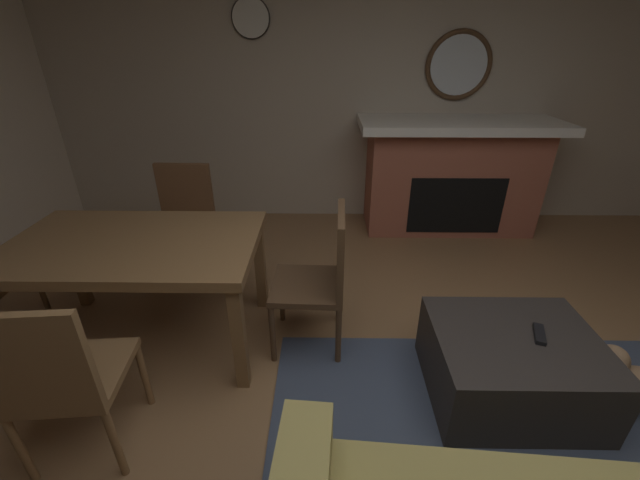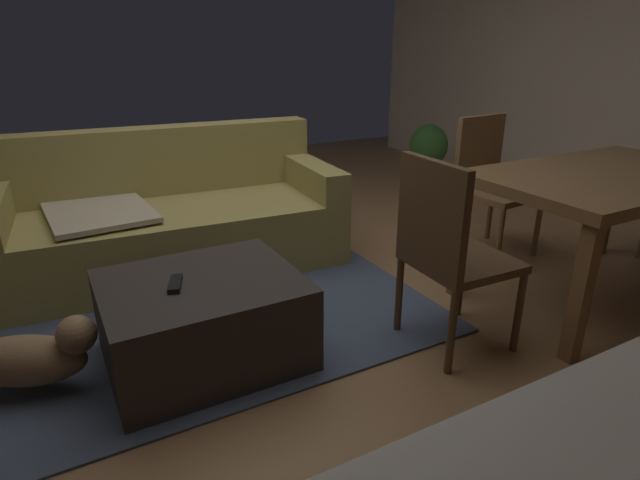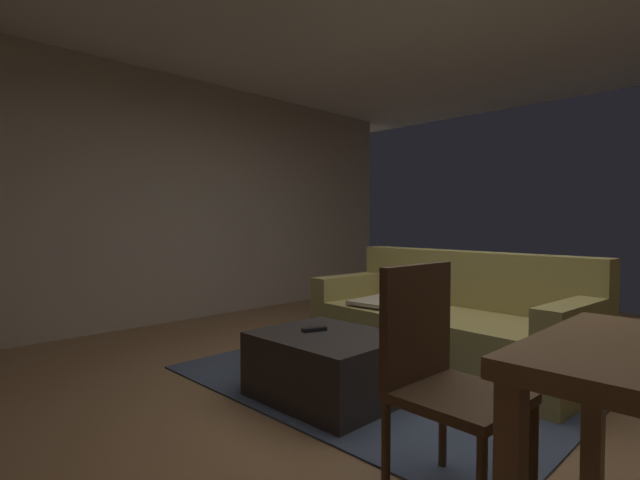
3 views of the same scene
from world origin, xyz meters
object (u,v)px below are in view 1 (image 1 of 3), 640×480
(tv_remote, at_px, (539,334))
(dining_chair_north, at_px, (59,375))
(round_wall_mirror, at_px, (459,66))
(dining_chair_south, at_px, (184,217))
(dining_chair_west, at_px, (322,273))
(ottoman_coffee_table, at_px, (510,366))
(fireplace, at_px, (451,175))
(wall_clock, at_px, (251,18))
(dining_table, at_px, (135,253))

(tv_remote, xyz_separation_m, dining_chair_north, (2.26, 0.42, 0.10))
(round_wall_mirror, bearing_deg, dining_chair_south, 27.53)
(round_wall_mirror, bearing_deg, dining_chair_west, 58.49)
(tv_remote, bearing_deg, ottoman_coffee_table, 25.26)
(round_wall_mirror, distance_m, dining_chair_south, 2.91)
(dining_chair_north, xyz_separation_m, dining_chair_west, (-1.12, -0.84, 0.00))
(fireplace, relative_size, round_wall_mirror, 2.98)
(wall_clock, bearing_deg, dining_chair_south, 70.66)
(dining_chair_north, bearing_deg, dining_chair_south, -89.81)
(fireplace, distance_m, dining_table, 3.02)
(round_wall_mirror, relative_size, ottoman_coffee_table, 0.74)
(dining_table, xyz_separation_m, dining_chair_north, (-0.01, 0.84, -0.13))
(dining_table, bearing_deg, fireplace, -143.13)
(dining_chair_west, bearing_deg, tv_remote, 159.90)
(ottoman_coffee_table, bearing_deg, wall_clock, -55.82)
(dining_chair_south, bearing_deg, dining_table, 89.81)
(dining_table, distance_m, wall_clock, 2.51)
(round_wall_mirror, relative_size, dining_chair_north, 0.69)
(fireplace, distance_m, wall_clock, 2.43)
(dining_table, bearing_deg, dining_chair_west, 179.82)
(round_wall_mirror, distance_m, dining_chair_west, 2.67)
(round_wall_mirror, height_order, ottoman_coffee_table, round_wall_mirror)
(ottoman_coffee_table, relative_size, dining_chair_north, 0.92)
(round_wall_mirror, relative_size, dining_chair_west, 0.69)
(dining_chair_west, xyz_separation_m, wall_clock, (0.68, -2.10, 1.45))
(round_wall_mirror, height_order, dining_table, round_wall_mirror)
(dining_chair_north, bearing_deg, dining_table, -89.44)
(ottoman_coffee_table, xyz_separation_m, dining_chair_west, (1.04, -0.43, 0.32))
(fireplace, height_order, tv_remote, fireplace)
(wall_clock, bearing_deg, dining_chair_north, 81.56)
(tv_remote, bearing_deg, dining_table, 9.14)
(dining_table, bearing_deg, dining_chair_north, 90.56)
(fireplace, height_order, wall_clock, wall_clock)
(tv_remote, height_order, dining_chair_south, dining_chair_south)
(tv_remote, relative_size, dining_chair_north, 0.17)
(ottoman_coffee_table, bearing_deg, tv_remote, -174.43)
(dining_table, xyz_separation_m, dining_chair_south, (-0.00, -0.84, -0.13))
(dining_chair_west, height_order, wall_clock, wall_clock)
(ottoman_coffee_table, bearing_deg, dining_table, -11.35)
(dining_chair_west, bearing_deg, dining_table, -0.18)
(ottoman_coffee_table, relative_size, dining_chair_south, 0.92)
(dining_chair_south, relative_size, wall_clock, 2.58)
(tv_remote, height_order, wall_clock, wall_clock)
(fireplace, relative_size, wall_clock, 5.26)
(dining_table, bearing_deg, dining_chair_south, -90.19)
(dining_chair_south, bearing_deg, tv_remote, 150.92)
(tv_remote, bearing_deg, dining_chair_south, -9.39)
(ottoman_coffee_table, xyz_separation_m, dining_chair_north, (2.15, 0.40, 0.32))
(tv_remote, xyz_separation_m, dining_table, (2.27, -0.42, 0.23))
(dining_chair_north, bearing_deg, dining_chair_west, -143.22)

